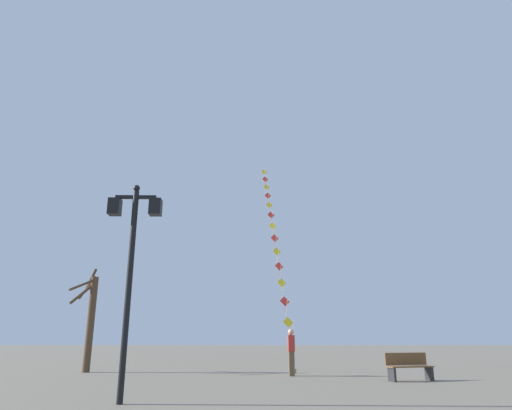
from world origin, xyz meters
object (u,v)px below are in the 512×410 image
object	(u,v)px
twin_lantern_lamp_post	(132,247)
kite_flyer	(291,351)
park_bench	(409,367)
bare_tree	(90,318)
kite_train	(274,232)

from	to	relation	value
twin_lantern_lamp_post	kite_flyer	xyz separation A→B (m)	(4.40, 7.59, -2.52)
twin_lantern_lamp_post	park_bench	xyz separation A→B (m)	(8.14, 5.45, -2.97)
twin_lantern_lamp_post	bare_tree	world-z (taller)	twin_lantern_lamp_post
kite_flyer	bare_tree	world-z (taller)	bare_tree
kite_flyer	bare_tree	xyz separation A→B (m)	(-8.48, 2.03, 1.31)
kite_flyer	park_bench	size ratio (longest dim) A/B	1.03
park_bench	kite_flyer	bearing A→B (deg)	134.14
kite_train	kite_flyer	bearing A→B (deg)	-89.42
kite_train	bare_tree	distance (m)	12.44
twin_lantern_lamp_post	park_bench	bearing A→B (deg)	33.79
kite_train	bare_tree	xyz separation A→B (m)	(-8.38, -7.33, -5.55)
kite_train	kite_flyer	size ratio (longest dim) A/B	8.96
twin_lantern_lamp_post	bare_tree	size ratio (longest dim) A/B	1.14
bare_tree	park_bench	distance (m)	13.04
kite_train	twin_lantern_lamp_post	bearing A→B (deg)	-104.24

